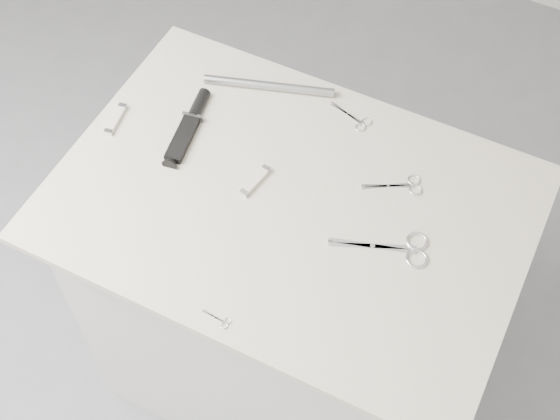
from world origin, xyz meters
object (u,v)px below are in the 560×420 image
at_px(embroidery_scissors_a, 403,185).
at_px(pocket_knife_b, 255,181).
at_px(sheathed_knife, 190,123).
at_px(pocket_knife_a, 116,119).
at_px(tiny_scissors, 220,320).
at_px(metal_rail, 269,86).
at_px(large_shears, 401,249).
at_px(plinth, 288,304).
at_px(embroidery_scissors_b, 356,120).

bearing_deg(embroidery_scissors_a, pocket_knife_b, 176.04).
xyz_separation_m(sheathed_knife, pocket_knife_a, (-0.16, -0.06, -0.00)).
xyz_separation_m(tiny_scissors, sheathed_knife, (-0.30, 0.40, 0.01)).
bearing_deg(metal_rail, large_shears, -31.81).
bearing_deg(plinth, sheathed_knife, 163.41).
relative_size(embroidery_scissors_a, pocket_knife_b, 1.35).
bearing_deg(pocket_knife_b, tiny_scissors, -154.52).
relative_size(large_shears, tiny_scissors, 3.30).
bearing_deg(sheathed_knife, tiny_scissors, -152.84).
height_order(large_shears, pocket_knife_a, pocket_knife_a).
bearing_deg(pocket_knife_b, plinth, -87.46).
xyz_separation_m(plinth, pocket_knife_b, (-0.09, 0.01, 0.48)).
height_order(pocket_knife_a, metal_rail, metal_rail).
relative_size(tiny_scissors, pocket_knife_a, 0.66).
distance_m(embroidery_scissors_b, sheathed_knife, 0.38).
xyz_separation_m(plinth, sheathed_knife, (-0.30, 0.09, 0.48)).
relative_size(plinth, sheathed_knife, 4.22).
bearing_deg(embroidery_scissors_b, tiny_scissors, -77.05).
bearing_deg(pocket_knife_b, sheathed_knife, 79.19).
bearing_deg(pocket_knife_b, large_shears, -83.21).
bearing_deg(pocket_knife_b, embroidery_scissors_b, -15.82).
height_order(plinth, metal_rail, metal_rail).
height_order(embroidery_scissors_a, sheathed_knife, sheathed_knife).
relative_size(embroidery_scissors_a, metal_rail, 0.40).
bearing_deg(embroidery_scissors_a, pocket_knife_a, 161.62).
distance_m(plinth, sheathed_knife, 0.57).
bearing_deg(pocket_knife_a, metal_rail, -57.34).
bearing_deg(embroidery_scissors_b, large_shears, -35.47).
distance_m(plinth, tiny_scissors, 0.56).
distance_m(embroidery_scissors_a, tiny_scissors, 0.50).
distance_m(sheathed_knife, metal_rail, 0.21).
bearing_deg(large_shears, embroidery_scissors_a, 89.37).
bearing_deg(sheathed_knife, embroidery_scissors_b, -70.78).
relative_size(plinth, embroidery_scissors_b, 8.24).
xyz_separation_m(tiny_scissors, metal_rail, (-0.19, 0.58, 0.01)).
xyz_separation_m(large_shears, embroidery_scissors_a, (-0.05, 0.15, -0.00)).
xyz_separation_m(plinth, large_shears, (0.25, -0.01, 0.47)).
distance_m(tiny_scissors, metal_rail, 0.61).
height_order(large_shears, embroidery_scissors_a, large_shears).
height_order(plinth, embroidery_scissors_b, embroidery_scissors_b).
bearing_deg(embroidery_scissors_b, pocket_knife_b, -99.33).
bearing_deg(embroidery_scissors_b, sheathed_knife, -135.00).
bearing_deg(plinth, embroidery_scissors_b, 82.73).
relative_size(large_shears, metal_rail, 0.65).
xyz_separation_m(sheathed_knife, pocket_knife_b, (0.21, -0.08, -0.00)).
bearing_deg(pocket_knife_a, pocket_knife_b, -101.81).
xyz_separation_m(sheathed_knife, metal_rail, (0.11, 0.18, 0.00)).
relative_size(pocket_knife_a, metal_rail, 0.30).
relative_size(embroidery_scissors_a, sheathed_knife, 0.58).
distance_m(embroidery_scissors_a, sheathed_knife, 0.50).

